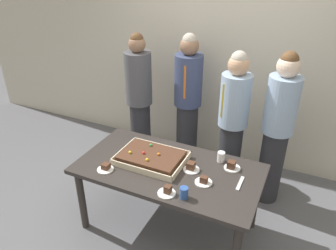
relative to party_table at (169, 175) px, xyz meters
name	(u,v)px	position (x,y,z in m)	size (l,w,h in m)	color
ground_plane	(168,226)	(0.00, 0.00, -0.64)	(12.00, 12.00, 0.00)	#5B5B60
interior_back_panel	(225,44)	(0.00, 1.60, 0.86)	(8.00, 0.12, 3.00)	beige
party_table	(169,175)	(0.00, 0.00, 0.00)	(1.68, 0.88, 0.73)	#2D2826
sheet_cake	(151,158)	(-0.19, 0.03, 0.12)	(0.63, 0.45, 0.10)	beige
plated_slice_near_left	(106,168)	(-0.50, -0.28, 0.11)	(0.15, 0.15, 0.06)	white
plated_slice_near_right	(232,166)	(0.53, 0.23, 0.11)	(0.15, 0.15, 0.08)	white
plated_slice_far_left	(204,181)	(0.37, -0.08, 0.11)	(0.15, 0.15, 0.07)	white
plated_slice_far_right	(167,191)	(0.15, -0.34, 0.11)	(0.15, 0.15, 0.08)	white
plated_slice_center_front	(191,167)	(0.20, 0.05, 0.11)	(0.15, 0.15, 0.08)	white
drink_cup_nearest	(221,157)	(0.40, 0.30, 0.14)	(0.07, 0.07, 0.10)	white
drink_cup_middle	(184,193)	(0.29, -0.32, 0.14)	(0.07, 0.07, 0.10)	#2D5199
cake_server_utensil	(240,183)	(0.65, 0.04, 0.09)	(0.03, 0.20, 0.01)	silver
person_serving_front	(188,100)	(-0.29, 1.16, 0.25)	(0.33, 0.33, 1.69)	#28282D
person_green_shirt_behind	(139,98)	(-0.87, 1.00, 0.23)	(0.32, 0.32, 1.67)	#28282D
person_striped_tie_right	(232,124)	(0.36, 0.82, 0.23)	(0.31, 0.31, 1.65)	#28282D
person_far_right_suit	(277,128)	(0.81, 0.88, 0.25)	(0.32, 0.32, 1.68)	#28282D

